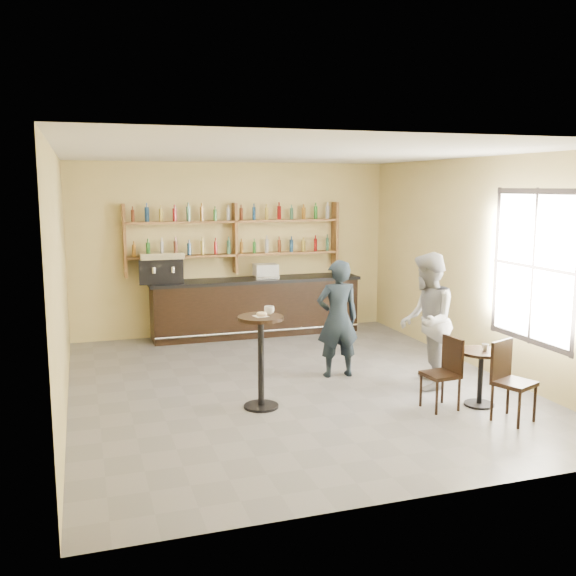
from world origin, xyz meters
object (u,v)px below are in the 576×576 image
object	(u,v)px
espresso_machine	(162,268)
patron_second	(426,321)
pedestal_table	(261,362)
chair_south	(514,382)
chair_west	(440,374)
pastry_case	(266,271)
bar_counter	(256,307)
man_main	(338,319)
cafe_table	(480,378)

from	to	relation	value
espresso_machine	patron_second	size ratio (longest dim) A/B	0.41
pedestal_table	chair_south	distance (m)	3.05
pedestal_table	chair_west	world-z (taller)	pedestal_table
espresso_machine	chair_south	bearing A→B (deg)	-48.76
pastry_case	chair_south	world-z (taller)	pastry_case
bar_counter	patron_second	world-z (taller)	patron_second
pastry_case	man_main	distance (m)	2.98
bar_counter	pastry_case	size ratio (longest dim) A/B	8.95
chair_west	pedestal_table	bearing A→B (deg)	-114.41
patron_second	bar_counter	bearing A→B (deg)	-130.00
espresso_machine	pedestal_table	size ratio (longest dim) A/B	0.65
chair_west	patron_second	xyz separation A→B (m)	(0.27, 0.83, 0.49)
bar_counter	pastry_case	bearing A→B (deg)	0.00
bar_counter	pedestal_table	size ratio (longest dim) A/B	3.35
pastry_case	chair_west	xyz separation A→B (m)	(0.93, -4.65, -0.75)
cafe_table	chair_west	xyz separation A→B (m)	(-0.55, 0.05, 0.09)
man_main	chair_west	bearing A→B (deg)	116.48
espresso_machine	pedestal_table	distance (m)	4.05
espresso_machine	chair_south	size ratio (longest dim) A/B	0.80
espresso_machine	pastry_case	size ratio (longest dim) A/B	1.73
cafe_table	chair_south	xyz separation A→B (m)	(0.05, -0.60, 0.12)
pastry_case	patron_second	size ratio (longest dim) A/B	0.23
espresso_machine	chair_west	size ratio (longest dim) A/B	0.84
pastry_case	chair_west	bearing A→B (deg)	-83.48
cafe_table	espresso_machine	bearing A→B (deg)	125.86
cafe_table	chair_south	size ratio (longest dim) A/B	0.75
pedestal_table	cafe_table	world-z (taller)	pedestal_table
espresso_machine	chair_west	bearing A→B (deg)	-50.33
espresso_machine	chair_west	xyz separation A→B (m)	(2.85, -4.65, -0.89)
pedestal_table	chair_west	xyz separation A→B (m)	(2.12, -0.74, -0.14)
bar_counter	patron_second	distance (m)	4.09
man_main	chair_west	size ratio (longest dim) A/B	1.90
man_main	patron_second	size ratio (longest dim) A/B	0.92
man_main	chair_south	size ratio (longest dim) A/B	1.80
cafe_table	patron_second	distance (m)	1.09
espresso_machine	patron_second	bearing A→B (deg)	-42.63
bar_counter	chair_west	bearing A→B (deg)	-76.38
pastry_case	chair_south	bearing A→B (deg)	-78.69
pastry_case	bar_counter	bearing A→B (deg)	175.20
pedestal_table	chair_south	size ratio (longest dim) A/B	1.23
chair_south	pastry_case	bearing A→B (deg)	83.69
chair_west	cafe_table	bearing A→B (deg)	79.54
bar_counter	patron_second	bearing A→B (deg)	-69.98
bar_counter	chair_west	size ratio (longest dim) A/B	4.35
man_main	chair_south	world-z (taller)	man_main
bar_counter	pedestal_table	world-z (taller)	pedestal_table
espresso_machine	chair_west	distance (m)	5.52
patron_second	pastry_case	bearing A→B (deg)	-132.63
man_main	patron_second	distance (m)	1.30
pastry_case	pedestal_table	distance (m)	4.14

